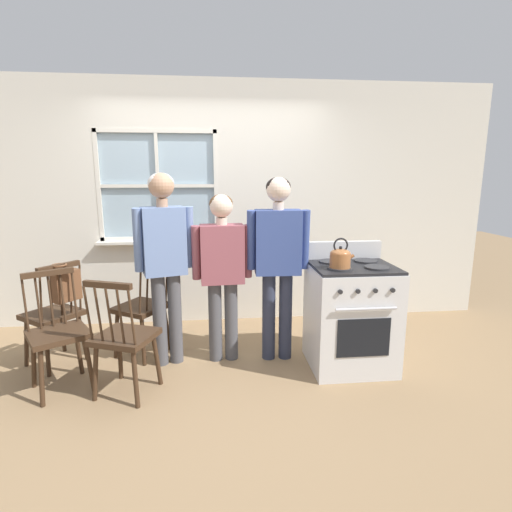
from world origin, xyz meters
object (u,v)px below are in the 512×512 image
(chair_by_window, at_px, (54,316))
(person_adult_right, at_px, (278,251))
(stove, at_px, (351,315))
(person_teen_center, at_px, (222,263))
(handbag, at_px, (66,285))
(potted_plant, at_px, (189,232))
(chair_near_stove, at_px, (124,339))
(kettle, at_px, (340,257))
(chair_center_cluster, at_px, (58,334))
(person_elderly_left, at_px, (164,251))
(chair_near_wall, at_px, (143,308))

(chair_by_window, xyz_separation_m, person_adult_right, (2.00, -0.08, 0.57))
(chair_by_window, height_order, stove, stove)
(person_teen_center, relative_size, handbag, 4.96)
(chair_by_window, bearing_deg, potted_plant, 166.22)
(chair_near_stove, relative_size, stove, 0.87)
(person_teen_center, bearing_deg, potted_plant, 106.15)
(kettle, xyz_separation_m, handbag, (-2.27, 0.28, -0.25))
(chair_center_cluster, distance_m, stove, 2.43)
(chair_by_window, distance_m, stove, 2.64)
(kettle, distance_m, handbag, 2.30)
(chair_near_stove, bearing_deg, kettle, -153.82)
(chair_by_window, relative_size, person_elderly_left, 0.56)
(person_teen_center, relative_size, stove, 1.40)
(chair_near_wall, distance_m, person_teen_center, 0.90)
(potted_plant, bearing_deg, chair_by_window, -141.49)
(person_teen_center, relative_size, person_adult_right, 0.91)
(person_elderly_left, height_order, handbag, person_elderly_left)
(chair_near_wall, height_order, potted_plant, potted_plant)
(person_adult_right, distance_m, stove, 0.86)
(chair_center_cluster, distance_m, person_elderly_left, 1.06)
(potted_plant, bearing_deg, person_teen_center, -70.56)
(chair_by_window, height_order, potted_plant, potted_plant)
(chair_by_window, distance_m, person_teen_center, 1.57)
(chair_near_wall, xyz_separation_m, potted_plant, (0.40, 0.80, 0.60))
(person_elderly_left, distance_m, potted_plant, 1.01)
(chair_near_stove, distance_m, handbag, 0.77)
(kettle, xyz_separation_m, potted_plant, (-1.30, 1.35, 0.03))
(chair_center_cluster, bearing_deg, chair_near_stove, -46.61)
(chair_by_window, bearing_deg, chair_center_cluster, 61.53)
(kettle, bearing_deg, person_elderly_left, 166.76)
(person_elderly_left, bearing_deg, handbag, 167.97)
(person_adult_right, relative_size, potted_plant, 5.30)
(chair_near_wall, relative_size, person_teen_center, 0.62)
(chair_center_cluster, relative_size, person_elderly_left, 0.56)
(chair_near_wall, bearing_deg, chair_near_stove, 30.19)
(person_teen_center, height_order, potted_plant, person_teen_center)
(chair_near_wall, height_order, stove, stove)
(stove, height_order, potted_plant, potted_plant)
(person_elderly_left, height_order, kettle, person_elderly_left)
(chair_near_stove, bearing_deg, stove, -150.33)
(chair_near_stove, relative_size, person_elderly_left, 0.56)
(chair_near_wall, relative_size, handbag, 3.09)
(chair_by_window, bearing_deg, chair_near_wall, 136.80)
(chair_near_wall, height_order, chair_center_cluster, same)
(chair_by_window, height_order, chair_near_stove, same)
(chair_center_cluster, xyz_separation_m, chair_near_stove, (0.53, -0.14, 0.00))
(chair_near_stove, relative_size, potted_plant, 3.01)
(person_elderly_left, distance_m, kettle, 1.50)
(chair_by_window, distance_m, potted_plant, 1.60)
(chair_near_wall, xyz_separation_m, person_adult_right, (1.24, -0.20, 0.57))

